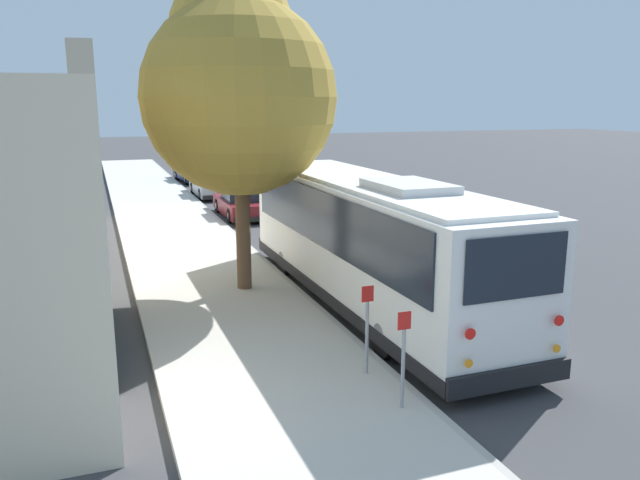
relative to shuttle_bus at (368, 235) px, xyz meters
name	(u,v)px	position (x,y,z in m)	size (l,w,h in m)	color
ground_plane	(363,292)	(0.94, -0.33, -1.72)	(160.00, 160.00, 0.00)	#3D3D3F
sidewalk_slab	(223,304)	(0.94, 3.35, -1.64)	(80.00, 3.90, 0.15)	beige
curb_strip	(303,296)	(0.94, 1.33, -1.64)	(80.00, 0.14, 0.15)	#AAA69D
shuttle_bus	(368,235)	(0.00, 0.00, 0.00)	(11.23, 2.71, 3.23)	white
parked_sedan_maroon	(242,203)	(12.76, 0.11, -1.13)	(4.45, 1.85, 1.27)	maroon
parked_sedan_silver	(212,185)	(19.11, 0.24, -1.13)	(4.19, 1.83, 1.27)	#A8AAAF
parked_sedan_navy	(194,172)	(25.68, 0.15, -1.10)	(4.33, 2.08, 1.32)	#19234C
street_tree	(238,84)	(2.02, 2.60, 3.55)	(4.76, 4.76, 7.89)	brown
sign_post_near	(403,359)	(-5.30, 1.79, -0.76)	(0.06, 0.22, 1.57)	gray
sign_post_far	(367,329)	(-3.95, 1.79, -0.74)	(0.06, 0.22, 1.60)	gray
lane_stripe_mid	(520,308)	(-1.58, -3.32, -1.72)	(2.40, 0.14, 0.01)	silver
lane_stripe_ahead	(404,253)	(4.42, -3.32, -1.72)	(2.40, 0.14, 0.01)	silver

